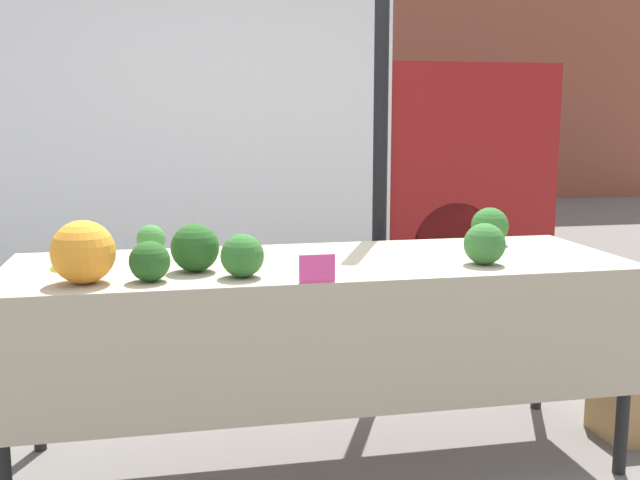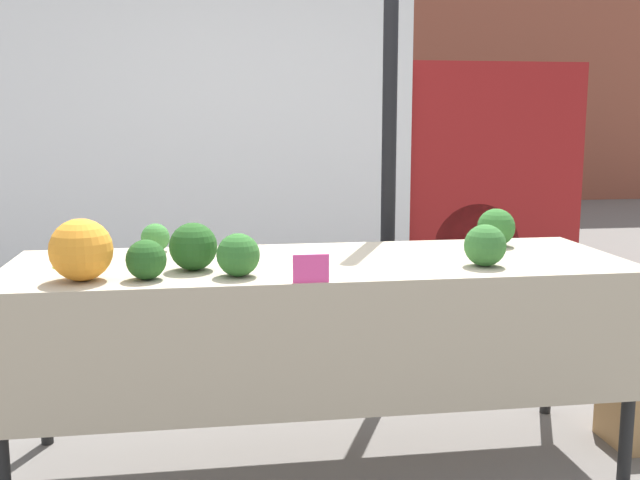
{
  "view_description": "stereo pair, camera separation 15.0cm",
  "coord_description": "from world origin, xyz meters",
  "views": [
    {
      "loc": [
        -0.57,
        -2.78,
        1.37
      ],
      "look_at": [
        0.0,
        0.0,
        0.9
      ],
      "focal_mm": 42.0,
      "sensor_mm": 36.0,
      "label": 1
    },
    {
      "loc": [
        -0.43,
        -2.8,
        1.37
      ],
      "look_at": [
        0.0,
        0.0,
        0.9
      ],
      "focal_mm": 42.0,
      "sensor_mm": 36.0,
      "label": 2
    }
  ],
  "objects": [
    {
      "name": "tent_pole",
      "position": [
        0.44,
        0.69,
        1.2
      ],
      "size": [
        0.07,
        0.07,
        2.39
      ],
      "color": "black",
      "rests_on": "ground_plane"
    },
    {
      "name": "broccoli_head_2",
      "position": [
        0.59,
        -0.2,
        0.9
      ],
      "size": [
        0.16,
        0.16,
        0.16
      ],
      "color": "#336B2D",
      "rests_on": "market_table"
    },
    {
      "name": "broccoli_head_1",
      "position": [
        -0.64,
        -0.25,
        0.89
      ],
      "size": [
        0.14,
        0.14,
        0.14
      ],
      "color": "#23511E",
      "rests_on": "market_table"
    },
    {
      "name": "parked_truck",
      "position": [
        -0.1,
        3.58,
        1.25
      ],
      "size": [
        4.87,
        1.87,
        2.36
      ],
      "color": "white",
      "rests_on": "ground_plane"
    },
    {
      "name": "broccoli_head_0",
      "position": [
        -0.32,
        -0.24,
        0.9
      ],
      "size": [
        0.15,
        0.15,
        0.15
      ],
      "color": "#2D6628",
      "rests_on": "market_table"
    },
    {
      "name": "ground_plane",
      "position": [
        0.0,
        0.0,
        0.0
      ],
      "size": [
        40.0,
        40.0,
        0.0
      ],
      "primitive_type": "plane",
      "color": "slate"
    },
    {
      "name": "broccoli_head_3",
      "position": [
        0.79,
        0.21,
        0.91
      ],
      "size": [
        0.16,
        0.16,
        0.16
      ],
      "color": "#2D6628",
      "rests_on": "market_table"
    },
    {
      "name": "building_facade",
      "position": [
        0.0,
        9.12,
        3.06
      ],
      "size": [
        16.0,
        0.6,
        6.12
      ],
      "color": "brown",
      "rests_on": "ground_plane"
    },
    {
      "name": "broccoli_head_5",
      "position": [
        -0.64,
        0.29,
        0.88
      ],
      "size": [
        0.12,
        0.12,
        0.12
      ],
      "color": "#387533",
      "rests_on": "market_table"
    },
    {
      "name": "price_sign",
      "position": [
        -0.09,
        -0.38,
        0.87
      ],
      "size": [
        0.12,
        0.01,
        0.1
      ],
      "color": "#EF4793",
      "rests_on": "market_table"
    },
    {
      "name": "romanesco_head",
      "position": [
        -0.91,
        0.03,
        0.9
      ],
      "size": [
        0.18,
        0.18,
        0.14
      ],
      "color": "#93B238",
      "rests_on": "market_table"
    },
    {
      "name": "market_table",
      "position": [
        0.0,
        -0.07,
        0.73
      ],
      "size": [
        2.36,
        0.79,
        0.82
      ],
      "color": "tan",
      "rests_on": "ground_plane"
    },
    {
      "name": "broccoli_head_4",
      "position": [
        -0.48,
        -0.11,
        0.91
      ],
      "size": [
        0.17,
        0.17,
        0.17
      ],
      "color": "#23511E",
      "rests_on": "market_table"
    },
    {
      "name": "orange_cauliflower",
      "position": [
        -0.85,
        -0.24,
        0.93
      ],
      "size": [
        0.21,
        0.21,
        0.21
      ],
      "color": "orange",
      "rests_on": "market_table"
    }
  ]
}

